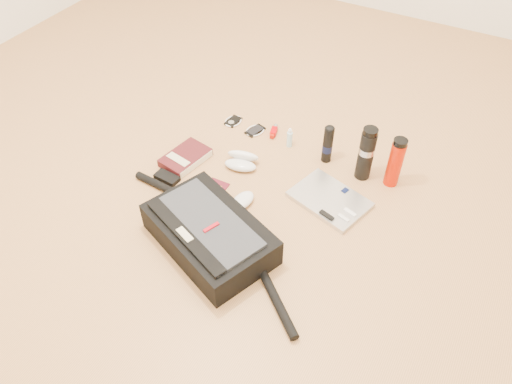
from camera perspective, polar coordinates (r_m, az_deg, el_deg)
ground at (r=2.04m, az=-0.23°, el=-2.10°), size 4.00×4.00×0.00m
messenger_bag at (r=1.88m, az=-5.40°, el=-4.71°), size 0.95×0.48×0.14m
laptop at (r=2.09m, az=8.41°, el=-0.88°), size 0.35×0.29×0.03m
book at (r=2.27m, az=-8.04°, el=3.89°), size 0.18×0.23×0.04m
passport at (r=2.13m, az=-4.85°, el=0.26°), size 0.09×0.13×0.01m
mouse at (r=2.05m, az=-1.55°, el=-0.98°), size 0.09×0.13×0.04m
sunglasses_case at (r=2.22m, az=-1.65°, el=3.61°), size 0.17×0.15×0.08m
ipod at (r=2.48m, az=-2.63°, el=8.09°), size 0.08×0.09×0.01m
phone at (r=2.42m, az=-0.10°, el=7.04°), size 0.10×0.11×0.01m
inhaler at (r=2.41m, az=2.06°, el=6.96°), size 0.04×0.10×0.03m
spray_bottle at (r=2.32m, az=3.86°, el=6.12°), size 0.03×0.03×0.10m
aerosol_can at (r=2.22m, az=8.21°, el=5.47°), size 0.05×0.05×0.19m
thermos_black at (r=2.15m, az=12.48°, el=4.33°), size 0.09×0.09×0.26m
thermos_red at (r=2.15m, az=15.63°, el=3.28°), size 0.07×0.07×0.24m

